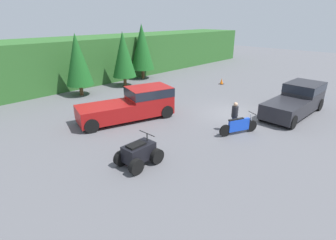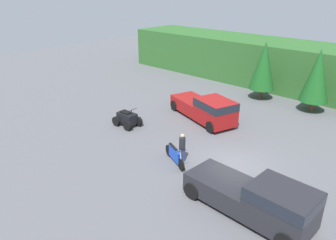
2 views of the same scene
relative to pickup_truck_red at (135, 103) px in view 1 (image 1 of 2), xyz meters
The scene contains 12 objects.
ground_plane 6.45m from the pickup_truck_red, 39.83° to the right, with size 80.00×80.00×0.00m, color #5B5B60.
hillside_backdrop 12.93m from the pickup_truck_red, 67.68° to the left, with size 44.00×6.00×4.11m.
tree_left 7.43m from the pickup_truck_red, 87.23° to the left, with size 2.13×2.13×4.85m.
tree_mid_left 8.74m from the pickup_truck_red, 56.41° to the left, with size 2.12×2.12×4.82m.
tree_mid_right 11.71m from the pickup_truck_red, 46.20° to the left, with size 2.36×2.36×5.37m.
pickup_truck_red is the anchor object (origin of this frame).
pickup_truck_second 10.56m from the pickup_truck_red, 41.20° to the right, with size 5.66×2.26×1.88m.
dirt_bike 6.39m from the pickup_truck_red, 68.61° to the right, with size 2.21×1.14×1.13m.
quad_atv 5.65m from the pickup_truck_red, 127.92° to the right, with size 1.85×1.25×1.31m.
rider_person 6.06m from the pickup_truck_red, 65.59° to the right, with size 0.48×0.48×1.67m.
traffic_cone 11.48m from the pickup_truck_red, ahead, with size 0.42×0.42×0.55m.
steel_barrel 15.01m from the pickup_truck_red, 27.76° to the right, with size 0.58×0.58×0.88m.
Camera 1 is at (-14.63, -8.06, 5.95)m, focal length 28.00 mm.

